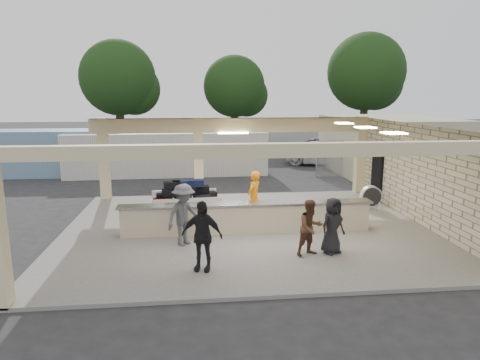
{
  "coord_description": "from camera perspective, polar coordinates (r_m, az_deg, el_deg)",
  "views": [
    {
      "loc": [
        -1.61,
        -13.73,
        4.52
      ],
      "look_at": [
        -0.07,
        1.0,
        1.53
      ],
      "focal_mm": 32.0,
      "sensor_mm": 36.0,
      "label": 1
    }
  ],
  "objects": [
    {
      "name": "container_blue",
      "position": [
        26.68,
        -25.69,
        3.28
      ],
      "size": [
        9.83,
        2.58,
        2.54
      ],
      "primitive_type": "cube",
      "rotation": [
        0.0,
        0.0,
        -0.02
      ],
      "color": "#739CB8",
      "rests_on": "ground"
    },
    {
      "name": "luggage_cart",
      "position": [
        15.48,
        -7.38,
        -2.29
      ],
      "size": [
        2.52,
        1.7,
        1.4
      ],
      "rotation": [
        0.0,
        0.0,
        0.09
      ],
      "color": "silver",
      "rests_on": "pavilion"
    },
    {
      "name": "car_white_b",
      "position": [
        31.02,
        20.4,
        3.73
      ],
      "size": [
        5.13,
        3.29,
        1.52
      ],
      "primitive_type": "imported",
      "rotation": [
        0.0,
        0.0,
        1.23
      ],
      "color": "white",
      "rests_on": "ground"
    },
    {
      "name": "container_white",
      "position": [
        24.54,
        -9.62,
        3.48
      ],
      "size": [
        11.18,
        2.53,
        2.41
      ],
      "primitive_type": "cube",
      "rotation": [
        0.0,
        0.0,
        0.03
      ],
      "color": "silver",
      "rests_on": "ground"
    },
    {
      "name": "fence",
      "position": [
        26.22,
        22.89,
        2.91
      ],
      "size": [
        12.06,
        0.06,
        2.03
      ],
      "color": "gray",
      "rests_on": "ground"
    },
    {
      "name": "baggage_handler",
      "position": [
        14.76,
        1.86,
        -2.32
      ],
      "size": [
        0.68,
        0.76,
        1.84
      ],
      "primitive_type": "imported",
      "rotation": [
        0.0,
        0.0,
        4.13
      ],
      "color": "orange",
      "rests_on": "pavilion"
    },
    {
      "name": "ground",
      "position": [
        14.54,
        0.7,
        -6.71
      ],
      "size": [
        120.0,
        120.0,
        0.0
      ],
      "primitive_type": "plane",
      "color": "#242426",
      "rests_on": "ground"
    },
    {
      "name": "tree_right",
      "position": [
        42.05,
        16.77,
        13.25
      ],
      "size": [
        7.2,
        7.0,
        10.0
      ],
      "color": "#382619",
      "rests_on": "ground"
    },
    {
      "name": "tree_mid",
      "position": [
        40.08,
        -0.33,
        12.04
      ],
      "size": [
        6.0,
        5.6,
        8.0
      ],
      "color": "#382619",
      "rests_on": "ground"
    },
    {
      "name": "drum_fan",
      "position": [
        17.48,
        17.05,
        -2.11
      ],
      "size": [
        0.83,
        0.45,
        0.91
      ],
      "rotation": [
        0.0,
        0.0,
        -0.06
      ],
      "color": "silver",
      "rests_on": "pavilion"
    },
    {
      "name": "car_dark",
      "position": [
        29.53,
        11.96,
        3.92
      ],
      "size": [
        5.03,
        3.71,
        1.6
      ],
      "primitive_type": "imported",
      "rotation": [
        0.0,
        0.0,
        1.09
      ],
      "color": "black",
      "rests_on": "ground"
    },
    {
      "name": "passenger_b",
      "position": [
        10.92,
        -5.11,
        -7.41
      ],
      "size": [
        1.13,
        0.68,
        1.81
      ],
      "primitive_type": "imported",
      "rotation": [
        0.0,
        0.0,
        -0.3
      ],
      "color": "black",
      "rests_on": "pavilion"
    },
    {
      "name": "car_white_a",
      "position": [
        28.26,
        11.76,
        3.54
      ],
      "size": [
        5.95,
        4.52,
        1.54
      ],
      "primitive_type": "imported",
      "rotation": [
        0.0,
        0.0,
        1.15
      ],
      "color": "white",
      "rests_on": "ground"
    },
    {
      "name": "passenger_d",
      "position": [
        12.32,
        12.23,
        -5.95
      ],
      "size": [
        0.84,
        0.64,
        1.6
      ],
      "primitive_type": "imported",
      "rotation": [
        0.0,
        0.0,
        0.47
      ],
      "color": "black",
      "rests_on": "pavilion"
    },
    {
      "name": "tree_left",
      "position": [
        38.38,
        -15.43,
        12.6
      ],
      "size": [
        6.6,
        6.3,
        9.0
      ],
      "color": "#382619",
      "rests_on": "ground"
    },
    {
      "name": "adjacent_building",
      "position": [
        26.36,
        19.08,
        4.42
      ],
      "size": [
        6.0,
        8.0,
        3.2
      ],
      "primitive_type": "cube",
      "color": "#BEBA97",
      "rests_on": "ground"
    },
    {
      "name": "passenger_a",
      "position": [
        12.04,
        9.39,
        -6.29
      ],
      "size": [
        0.84,
        0.59,
        1.58
      ],
      "primitive_type": "imported",
      "rotation": [
        0.0,
        0.0,
        0.37
      ],
      "color": "brown",
      "rests_on": "pavilion"
    },
    {
      "name": "baggage_counter",
      "position": [
        13.89,
        0.95,
        -5.05
      ],
      "size": [
        8.2,
        0.58,
        0.98
      ],
      "color": "beige",
      "rests_on": "pavilion"
    },
    {
      "name": "pavilion",
      "position": [
        14.85,
        1.24,
        -0.93
      ],
      "size": [
        12.01,
        10.0,
        3.55
      ],
      "color": "slate",
      "rests_on": "ground"
    },
    {
      "name": "passenger_c",
      "position": [
        12.75,
        -7.51,
        -4.6
      ],
      "size": [
        1.17,
        1.11,
        1.85
      ],
      "primitive_type": "imported",
      "rotation": [
        0.0,
        0.0,
        0.73
      ],
      "color": "#48474C",
      "rests_on": "pavilion"
    }
  ]
}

